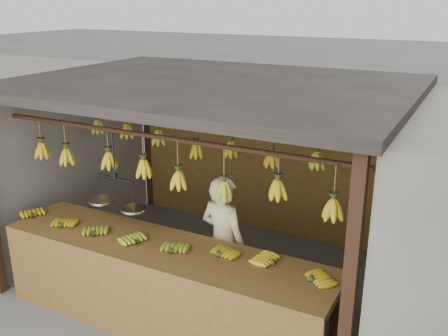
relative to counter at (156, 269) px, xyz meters
The scene contains 8 objects.
ground 1.42m from the counter, 92.17° to the left, with size 80.00×80.00×0.00m, color #5B5B57.
stall 2.01m from the counter, 91.72° to the left, with size 4.30×3.30×2.40m.
neighbor_left 3.87m from the counter, 161.33° to the left, with size 3.00×3.00×2.30m, color slate.
counter is the anchor object (origin of this frame).
hanging_bananas 1.54m from the counter, 91.97° to the left, with size 3.62×2.25×0.39m.
balance_scale 0.86m from the counter, 160.05° to the left, with size 0.71×0.28×0.83m.
vendor 0.82m from the counter, 63.92° to the left, with size 0.55×0.36×1.51m, color beige.
bag_bundles 3.22m from the counter, 53.76° to the left, with size 0.08×0.26×1.29m.
Camera 1 is at (2.67, -4.78, 3.25)m, focal length 40.00 mm.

